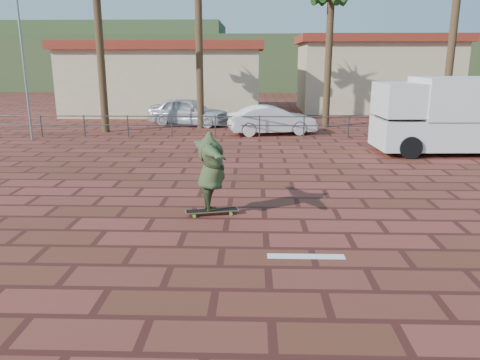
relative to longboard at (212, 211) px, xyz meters
The scene contains 14 objects.
ground 1.62m from the longboard, 41.84° to the right, with size 120.00×120.00×0.00m, color maroon.
paint_stripe 2.97m from the longboard, 50.11° to the right, with size 1.40×0.22×0.01m, color white.
guardrail 11.00m from the longboard, 83.71° to the left, with size 24.06×0.06×1.00m.
flagpole 13.94m from the longboard, 131.15° to the left, with size 1.30×0.10×8.00m.
building_west 21.58m from the longboard, 102.91° to the left, with size 12.60×7.60×4.50m.
building_east 24.82m from the longboard, 68.12° to the left, with size 10.60×6.60×5.00m.
hill_front 49.02m from the longboard, 88.59° to the left, with size 70.00×18.00×6.00m, color #384C28.
hill_back 58.86m from the longboard, 110.74° to the left, with size 35.00×14.00×8.00m, color #384C28.
longboard is the anchor object (origin of this frame).
skateboarder 0.93m from the longboard, 135.00° to the left, with size 2.23×0.61×1.82m, color #374726.
campervan 11.37m from the longboard, 42.30° to the left, with size 5.53×2.58×2.82m.
car_silver 15.16m from the longboard, 99.78° to the left, with size 1.73×4.31×1.47m, color silver.
car_white 12.07m from the longboard, 81.36° to the left, with size 1.42×4.08×1.34m, color white.
street_sign 12.85m from the longboard, 44.35° to the left, with size 0.45×0.06×2.23m.
Camera 1 is at (-0.26, -9.06, 3.46)m, focal length 35.00 mm.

